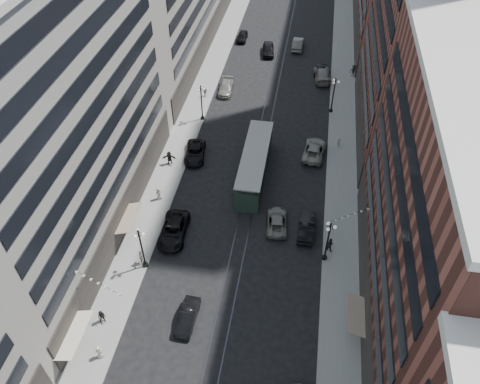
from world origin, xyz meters
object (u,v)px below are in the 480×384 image
Objects in this scene: car_5 at (188,317)px; car_extra_1 at (277,221)px; pedestrian_extra_1 at (141,257)px; car_8 at (226,88)px; pedestrian_9 at (354,71)px; car_7 at (195,152)px; lamppost_se_mid at (333,94)px; lamppost_se_far at (328,240)px; car_2 at (174,230)px; car_9 at (242,36)px; pedestrian_6 at (205,92)px; pedestrian_1 at (99,352)px; streetcar at (255,165)px; pedestrian_extra_0 at (159,194)px; pedestrian_5 at (169,158)px; car_12 at (321,70)px; pedestrian_8 at (339,142)px; pedestrian_2 at (102,317)px; car_11 at (314,150)px; lamppost_sw_mid at (202,101)px; car_13 at (268,49)px; pedestrian_7 at (330,244)px; lamppost_sw_far at (142,247)px; car_14 at (298,44)px.

car_5 is 15.23m from car_extra_1.
pedestrian_extra_1 is (-13.32, -7.73, 0.39)m from car_extra_1.
car_8 is 2.63× the size of pedestrian_9.
car_7 is 2.79× the size of pedestrian_9.
lamppost_se_mid reaches higher than pedestrian_extra_1.
lamppost_se_far is 0.92× the size of car_2.
car_9 is 20.29m from pedestrian_6.
car_8 reaches higher than car_5.
pedestrian_1 is (-19.22, -42.34, -2.17)m from lamppost_se_mid.
car_5 is 39.16m from pedestrian_6.
lamppost_se_far reaches higher than streetcar.
pedestrian_extra_0 reaches higher than car_2.
pedestrian_5 is at bearing 111.57° from car_5.
pedestrian_8 reaches higher than car_12.
car_8 is (3.84, 42.04, -0.22)m from pedestrian_2.
car_11 is (7.21, 5.52, -0.92)m from streetcar.
lamppost_sw_mid is at bearing -50.26° from pedestrian_8.
pedestrian_2 is 53.36m from car_12.
pedestrian_9 is (3.30, 11.01, -1.98)m from lamppost_se_mid.
lamppost_se_mid reaches higher than car_2.
pedestrian_1 is at bearing -114.42° from lamppost_se_mid.
pedestrian_extra_0 is (-0.51, -23.12, 0.06)m from pedestrian_6.
car_7 reaches higher than car_extra_1.
car_13 is (-9.41, 27.11, 0.04)m from car_11.
car_7 is at bearing 59.07° from car_12.
pedestrian_7 is (19.67, 15.65, 0.08)m from pedestrian_1.
car_2 reaches higher than car_11.
car_8 is 20.94m from pedestrian_8.
streetcar is (9.20, 16.00, -1.37)m from lamppost_sw_far.
car_9 is 2.84× the size of pedestrian_8.
car_2 reaches higher than car_extra_1.
car_7 is 3.21× the size of pedestrian_extra_0.
car_extra_1 is (5.89, -40.62, -0.16)m from car_13.
car_12 is at bearing 66.64° from car_2.
pedestrian_5 is (-1.13, 26.79, 0.17)m from pedestrian_1.
car_13 is at bearing -29.19° from car_12.
pedestrian_9 reaches higher than pedestrian_6.
lamppost_se_far is 2.93× the size of pedestrian_5.
pedestrian_5 reaches higher than car_8.
car_7 is (-8.27, 2.47, -0.98)m from streetcar.
car_5 is 0.87× the size of car_13.
car_9 is 10.48m from car_14.
car_9 is (-16.81, 21.15, -2.36)m from lamppost_se_mid.
pedestrian_6 is at bearing 89.47° from car_7.
lamppost_sw_far is 18.50m from streetcar.
pedestrian_9 reaches higher than pedestrian_1.
pedestrian_8 is at bearing 7.98° from car_7.
car_5 is at bearing -166.62° from pedestrian_1.
car_11 is (14.60, 16.86, -0.02)m from car_2.
lamppost_se_mid is at bearing 60.10° from lamppost_sw_far.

